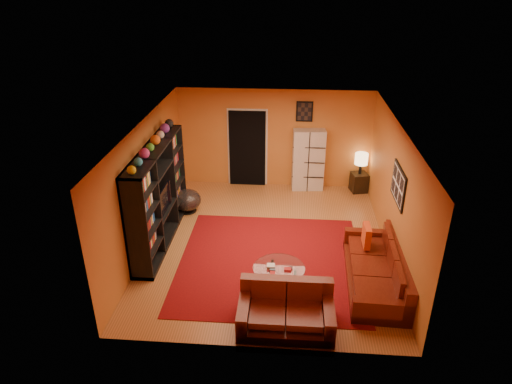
# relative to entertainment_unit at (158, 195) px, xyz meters

# --- Properties ---
(floor) EXTENTS (6.00, 6.00, 0.00)m
(floor) POSITION_rel_entertainment_unit_xyz_m (2.27, 0.00, -1.05)
(floor) COLOR #965C2E
(floor) RESTS_ON ground
(ceiling) EXTENTS (6.00, 6.00, 0.00)m
(ceiling) POSITION_rel_entertainment_unit_xyz_m (2.27, 0.00, 1.55)
(ceiling) COLOR white
(ceiling) RESTS_ON wall_back
(wall_back) EXTENTS (6.00, 0.00, 6.00)m
(wall_back) POSITION_rel_entertainment_unit_xyz_m (2.27, 3.00, 0.25)
(wall_back) COLOR #BE6B29
(wall_back) RESTS_ON floor
(wall_front) EXTENTS (6.00, 0.00, 6.00)m
(wall_front) POSITION_rel_entertainment_unit_xyz_m (2.27, -3.00, 0.25)
(wall_front) COLOR #BE6B29
(wall_front) RESTS_ON floor
(wall_left) EXTENTS (0.00, 6.00, 6.00)m
(wall_left) POSITION_rel_entertainment_unit_xyz_m (-0.23, 0.00, 0.25)
(wall_left) COLOR #BE6B29
(wall_left) RESTS_ON floor
(wall_right) EXTENTS (0.00, 6.00, 6.00)m
(wall_right) POSITION_rel_entertainment_unit_xyz_m (4.78, 0.00, 0.25)
(wall_right) COLOR #BE6B29
(wall_right) RESTS_ON floor
(rug) EXTENTS (3.60, 3.60, 0.01)m
(rug) POSITION_rel_entertainment_unit_xyz_m (2.38, -0.70, -1.04)
(rug) COLOR #620B0F
(rug) RESTS_ON floor
(doorway) EXTENTS (0.95, 0.10, 2.04)m
(doorway) POSITION_rel_entertainment_unit_xyz_m (1.57, 2.96, -0.03)
(doorway) COLOR black
(doorway) RESTS_ON floor
(wall_art_right) EXTENTS (0.03, 1.00, 0.70)m
(wall_art_right) POSITION_rel_entertainment_unit_xyz_m (4.75, -0.30, 0.55)
(wall_art_right) COLOR black
(wall_art_right) RESTS_ON wall_right
(wall_art_back) EXTENTS (0.42, 0.03, 0.52)m
(wall_art_back) POSITION_rel_entertainment_unit_xyz_m (3.02, 2.98, 1.00)
(wall_art_back) COLOR black
(wall_art_back) RESTS_ON wall_back
(entertainment_unit) EXTENTS (0.45, 3.00, 2.10)m
(entertainment_unit) POSITION_rel_entertainment_unit_xyz_m (0.00, 0.00, 0.00)
(entertainment_unit) COLOR black
(entertainment_unit) RESTS_ON floor
(tv) EXTENTS (0.92, 0.12, 0.53)m
(tv) POSITION_rel_entertainment_unit_xyz_m (0.05, -0.09, -0.07)
(tv) COLOR black
(tv) RESTS_ON entertainment_unit
(sofa) EXTENTS (1.08, 2.44, 0.85)m
(sofa) POSITION_rel_entertainment_unit_xyz_m (4.42, -1.20, -0.77)
(sofa) COLOR #50130A
(sofa) RESTS_ON rug
(loveseat) EXTENTS (1.54, 0.93, 0.85)m
(loveseat) POSITION_rel_entertainment_unit_xyz_m (2.71, -2.42, -0.77)
(loveseat) COLOR #50130A
(loveseat) RESTS_ON rug
(throw_pillow) EXTENTS (0.12, 0.42, 0.42)m
(throw_pillow) POSITION_rel_entertainment_unit_xyz_m (4.22, -0.57, -0.42)
(throw_pillow) COLOR #DC4118
(throw_pillow) RESTS_ON sofa
(coffee_table) EXTENTS (0.93, 0.93, 0.46)m
(coffee_table) POSITION_rel_entertainment_unit_xyz_m (2.57, -1.55, -0.63)
(coffee_table) COLOR silver
(coffee_table) RESTS_ON floor
(storage_cabinet) EXTENTS (0.84, 0.43, 1.63)m
(storage_cabinet) POSITION_rel_entertainment_unit_xyz_m (3.18, 2.80, -0.24)
(storage_cabinet) COLOR beige
(storage_cabinet) RESTS_ON floor
(bowl_chair) EXTENTS (0.68, 0.68, 0.55)m
(bowl_chair) POSITION_rel_entertainment_unit_xyz_m (0.27, 1.29, -0.75)
(bowl_chair) COLOR black
(bowl_chair) RESTS_ON floor
(side_table) EXTENTS (0.48, 0.48, 0.50)m
(side_table) POSITION_rel_entertainment_unit_xyz_m (4.53, 2.75, -0.80)
(side_table) COLOR black
(side_table) RESTS_ON floor
(table_lamp) EXTENTS (0.33, 0.33, 0.55)m
(table_lamp) POSITION_rel_entertainment_unit_xyz_m (4.53, 2.75, -0.15)
(table_lamp) COLOR black
(table_lamp) RESTS_ON side_table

